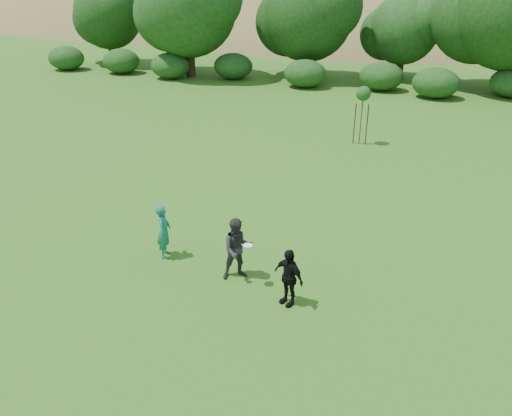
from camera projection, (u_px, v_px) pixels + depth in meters
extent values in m
plane|color=#19470C|center=(223.00, 290.00, 13.52)|extent=(120.00, 120.00, 0.00)
imported|color=#186D55|center=(164.00, 231.00, 14.77)|extent=(0.58, 0.71, 1.70)
imported|color=#28282B|center=(238.00, 249.00, 13.72)|extent=(1.11, 1.03, 1.81)
imported|color=black|center=(288.00, 277.00, 12.67)|extent=(1.01, 0.79, 1.60)
cylinder|color=white|center=(248.00, 245.00, 13.23)|extent=(0.27, 0.27, 0.04)
cylinder|color=#3B2A17|center=(361.00, 119.00, 24.24)|extent=(0.05, 0.05, 2.50)
sphere|color=#1C4D1B|center=(364.00, 94.00, 23.70)|extent=(0.70, 0.70, 0.70)
cylinder|color=#3F2C18|center=(354.00, 124.00, 24.43)|extent=(0.06, 0.06, 2.00)
cylinder|color=#3C2B17|center=(367.00, 125.00, 24.27)|extent=(0.06, 0.06, 2.00)
ellipsoid|color=olive|center=(234.00, 97.00, 85.67)|extent=(110.00, 70.00, 44.00)
ellipsoid|color=olive|center=(341.00, 95.00, 68.06)|extent=(80.00, 50.00, 28.00)
cylinder|color=#3A2616|center=(112.00, 49.00, 44.66)|extent=(0.65, 0.65, 2.62)
sphere|color=#194214|center=(108.00, 15.00, 43.40)|extent=(5.80, 5.80, 5.80)
cylinder|color=#3A2616|center=(190.00, 56.00, 39.54)|extent=(0.73, 0.73, 3.15)
sphere|color=#194214|center=(187.00, 7.00, 37.96)|extent=(7.54, 7.54, 7.54)
cylinder|color=#3A2616|center=(307.00, 60.00, 38.91)|extent=(0.68, 0.68, 2.80)
sphere|color=#194214|center=(309.00, 16.00, 37.50)|extent=(6.73, 6.73, 6.73)
cylinder|color=#3A2616|center=(400.00, 64.00, 38.86)|extent=(0.60, 0.60, 2.27)
sphere|color=#194214|center=(404.00, 29.00, 37.74)|extent=(5.22, 5.22, 5.22)
cylinder|color=#3A2616|center=(504.00, 69.00, 34.17)|extent=(0.76, 0.76, 3.32)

